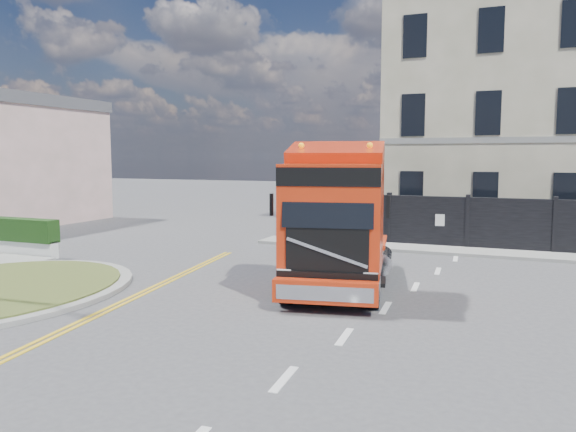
% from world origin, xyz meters
% --- Properties ---
extents(ground, '(120.00, 120.00, 0.00)m').
position_xyz_m(ground, '(0.00, 0.00, 0.00)').
color(ground, '#424244').
rests_on(ground, ground).
extents(seaside_bldg_pink, '(8.00, 8.00, 6.00)m').
position_xyz_m(seaside_bldg_pink, '(-20.00, 9.00, 3.00)').
color(seaside_bldg_pink, beige).
rests_on(seaside_bldg_pink, ground).
extents(hoarding_fence, '(18.80, 0.25, 2.00)m').
position_xyz_m(hoarding_fence, '(6.55, 9.00, 1.00)').
color(hoarding_fence, black).
rests_on(hoarding_fence, ground).
extents(georgian_building, '(12.30, 10.30, 12.80)m').
position_xyz_m(georgian_building, '(6.00, 16.50, 5.77)').
color(georgian_building, beige).
rests_on(georgian_building, ground).
extents(pavement_far, '(20.00, 1.60, 0.12)m').
position_xyz_m(pavement_far, '(6.00, 8.10, 0.06)').
color(pavement_far, gray).
rests_on(pavement_far, ground).
extents(truck, '(3.51, 6.65, 3.79)m').
position_xyz_m(truck, '(1.41, 0.61, 1.70)').
color(truck, black).
rests_on(truck, ground).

